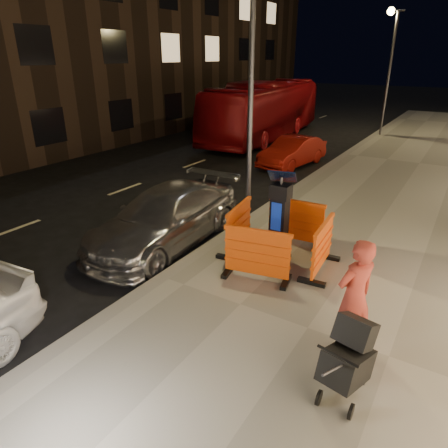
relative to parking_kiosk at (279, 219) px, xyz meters
The scene contains 15 objects.
ground_plane 2.69m from the parking_kiosk, 130.09° to the right, with size 120.00×120.00×0.00m, color black.
sidewalk 2.56m from the parking_kiosk, 53.06° to the right, with size 6.00×60.00×0.15m, color gray.
kerb 2.66m from the parking_kiosk, 130.09° to the right, with size 0.30×60.00×0.15m, color slate.
parking_kiosk is the anchor object (origin of this frame).
barrier_front 1.03m from the parking_kiosk, 90.00° to the right, with size 1.33×0.55×1.04m, color #EA4E0B.
barrier_back 1.03m from the parking_kiosk, 90.00° to the left, with size 1.33×0.55×1.04m, color #EA4E0B.
barrier_kerbside 1.03m from the parking_kiosk, behind, with size 1.33×0.55×1.04m, color #EA4E0B.
barrier_bldgside 1.03m from the parking_kiosk, ahead, with size 1.33×0.55×1.04m, color #EA4E0B.
car_silver 2.94m from the parking_kiosk, behind, with size 1.84×4.52×1.31m, color #A3A3A8.
car_red 8.57m from the parking_kiosk, 110.84° to the left, with size 1.23×3.53×1.16m, color maroon.
bus_doubledecker 14.31m from the parking_kiosk, 117.74° to the left, with size 2.46×10.53×2.93m, color maroon.
man 2.88m from the parking_kiosk, 43.91° to the right, with size 0.64×0.42×1.76m, color maroon.
stroller 3.71m from the parking_kiosk, 51.87° to the right, with size 0.52×0.80×1.00m, color black.
street_lamp_mid 2.71m from the parking_kiosk, 140.05° to the left, with size 0.12×0.12×6.00m, color #3F3F44.
street_lamp_far 16.30m from the parking_kiosk, 94.73° to the left, with size 0.12×0.12×6.00m, color #3F3F44.
Camera 1 is at (4.62, -5.14, 4.17)m, focal length 32.00 mm.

